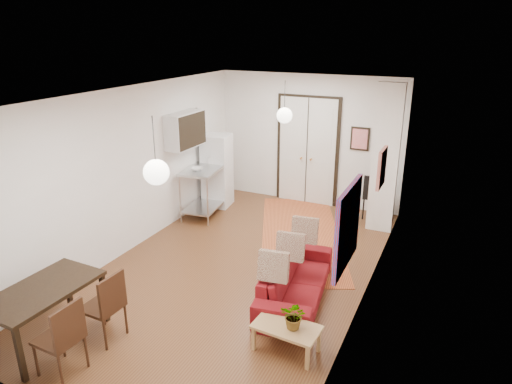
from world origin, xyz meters
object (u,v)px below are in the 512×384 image
at_px(coffee_table, 286,329).
at_px(fridge, 217,171).
at_px(dining_chair_near, 106,297).
at_px(sofa, 296,280).
at_px(dining_chair_far, 64,327).
at_px(black_side_chair, 377,191).
at_px(kitchen_counter, 206,182).
at_px(dining_table, 43,294).

relative_size(coffee_table, fridge, 0.52).
bearing_deg(fridge, dining_chair_near, -85.79).
relative_size(sofa, dining_chair_far, 2.14).
relative_size(dining_chair_near, dining_chair_far, 1.00).
bearing_deg(fridge, black_side_chair, 5.59).
xyz_separation_m(coffee_table, dining_chair_near, (-2.24, -0.65, 0.24)).
height_order(coffee_table, fridge, fridge).
relative_size(sofa, black_side_chair, 2.10).
height_order(sofa, black_side_chair, black_side_chair).
relative_size(dining_chair_far, black_side_chair, 0.98).
bearing_deg(dining_chair_far, coffee_table, 123.05).
distance_m(dining_chair_near, black_side_chair, 6.00).
bearing_deg(dining_chair_far, kitchen_counter, -166.39).
bearing_deg(dining_chair_near, coffee_table, 108.12).
distance_m(fridge, black_side_chair, 3.50).
height_order(kitchen_counter, dining_chair_far, kitchen_counter).
height_order(kitchen_counter, dining_table, kitchen_counter).
bearing_deg(black_side_chair, fridge, 17.26).
xyz_separation_m(sofa, fridge, (-2.94, 2.87, 0.52)).
height_order(dining_table, black_side_chair, black_side_chair).
bearing_deg(kitchen_counter, fridge, 83.28).
relative_size(dining_table, dining_chair_near, 1.49).
bearing_deg(fridge, dining_chair_far, -87.33).
distance_m(fridge, dining_chair_far, 5.49).
xyz_separation_m(sofa, dining_table, (-2.53, -2.26, 0.39)).
height_order(dining_table, dining_chair_far, dining_chair_far).
bearing_deg(dining_table, black_side_chair, 63.36).
relative_size(kitchen_counter, fridge, 0.89).
distance_m(coffee_table, dining_table, 3.06).
xyz_separation_m(dining_chair_near, dining_chair_far, (0.00, -0.70, 0.00)).
xyz_separation_m(coffee_table, dining_table, (-2.84, -1.09, 0.37)).
relative_size(kitchen_counter, dining_chair_near, 1.52).
distance_m(sofa, dining_table, 3.42).
height_order(dining_table, dining_chair_near, dining_chair_near).
bearing_deg(kitchen_counter, black_side_chair, 13.67).
bearing_deg(fridge, sofa, -52.28).
xyz_separation_m(dining_table, dining_chair_far, (0.60, -0.25, -0.13)).
xyz_separation_m(coffee_table, kitchen_counter, (-3.23, 3.52, 0.39)).
bearing_deg(dining_chair_far, dining_chair_near, -177.99).
relative_size(coffee_table, black_side_chair, 0.87).
xyz_separation_m(sofa, dining_chair_far, (-1.93, -2.52, 0.25)).
relative_size(dining_table, dining_chair_far, 1.49).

